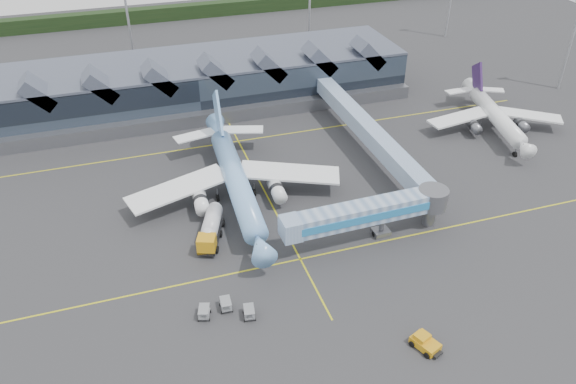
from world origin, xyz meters
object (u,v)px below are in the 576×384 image
object	(u,v)px
regional_jet	(494,114)
fuel_truck	(211,227)
main_airliner	(235,177)
pushback_tug	(425,343)
jet_bridge	(377,211)

from	to	relation	value
regional_jet	fuel_truck	distance (m)	61.78
main_airliner	fuel_truck	bearing A→B (deg)	-119.66
regional_jet	pushback_tug	size ratio (longest dim) A/B	7.23
main_airliner	regional_jet	distance (m)	54.09
regional_jet	fuel_truck	world-z (taller)	regional_jet
main_airliner	jet_bridge	size ratio (longest dim) A/B	1.56
regional_jet	jet_bridge	size ratio (longest dim) A/B	1.14
fuel_truck	regional_jet	bearing A→B (deg)	36.36
fuel_truck	pushback_tug	xyz separation A→B (m)	(19.24, -27.77, -1.15)
main_airliner	jet_bridge	world-z (taller)	main_airliner
regional_jet	pushback_tug	xyz separation A→B (m)	(-40.15, -44.75, -2.47)
pushback_tug	fuel_truck	bearing A→B (deg)	102.69
main_airliner	fuel_truck	distance (m)	11.11
regional_jet	pushback_tug	bearing A→B (deg)	-118.86
jet_bridge	pushback_tug	xyz separation A→B (m)	(-3.42, -20.68, -3.75)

